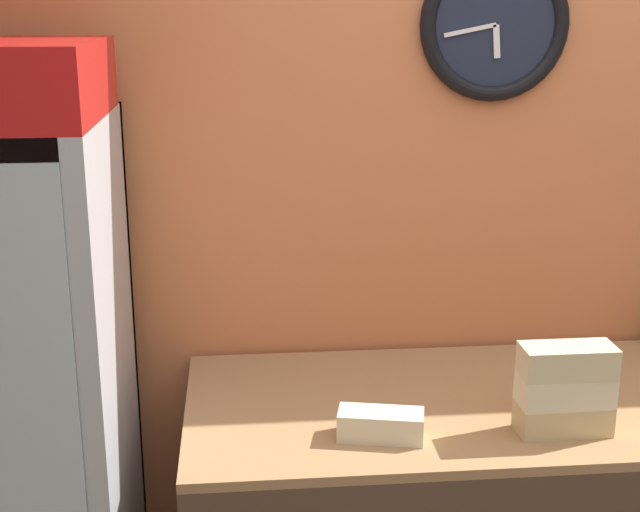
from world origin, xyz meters
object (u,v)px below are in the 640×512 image
Objects in this scene: sandwich_stack_middle at (565,389)px; sandwich_stack_top at (568,361)px; sandwich_flat_left at (381,425)px; sandwich_stack_bottom at (563,418)px.

sandwich_stack_top is (0.00, 0.00, 0.08)m from sandwich_stack_middle.
sandwich_stack_bottom is at bearing -1.35° from sandwich_flat_left.
sandwich_stack_middle is (0.00, 0.00, 0.08)m from sandwich_stack_bottom.
sandwich_stack_top is at bearing 0.00° from sandwich_stack_middle.
sandwich_stack_bottom is 0.15m from sandwich_stack_top.
sandwich_flat_left is at bearing 178.65° from sandwich_stack_top.
sandwich_stack_top reaches higher than sandwich_stack_middle.
sandwich_stack_middle is at bearing 0.00° from sandwich_stack_bottom.
sandwich_stack_top reaches higher than sandwich_flat_left.
sandwich_stack_top is 0.48m from sandwich_flat_left.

